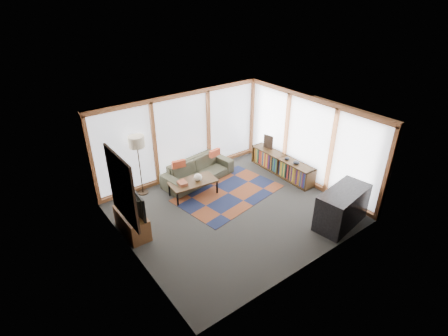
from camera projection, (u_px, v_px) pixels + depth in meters
ground at (233, 211)px, 9.16m from camera, size 5.50×5.50×0.00m
room_envelope at (236, 145)px, 9.08m from camera, size 5.52×5.02×2.62m
rug at (228, 193)px, 9.90m from camera, size 3.11×2.27×0.01m
sofa at (198, 171)px, 10.40m from camera, size 2.31×1.16×0.64m
pillow_left at (179, 164)px, 9.86m from camera, size 0.40×0.18×0.21m
pillow_right at (215, 153)px, 10.50m from camera, size 0.40×0.18×0.21m
floor_lamp at (140, 166)px, 9.51m from camera, size 0.44×0.44×1.75m
coffee_table at (193, 188)px, 9.75m from camera, size 1.35×0.78×0.43m
book_stack at (182, 183)px, 9.46m from camera, size 0.24×0.29×0.09m
vase at (198, 177)px, 9.64m from camera, size 0.27×0.27×0.20m
bookshelf at (282, 165)px, 10.77m from camera, size 0.43×2.35×0.59m
bowl_a at (296, 163)px, 10.19m from camera, size 0.23×0.23×0.10m
bowl_b at (287, 158)px, 10.44m from camera, size 0.19×0.19×0.08m
shelf_picture at (268, 142)px, 11.07m from camera, size 0.11×0.33×0.44m
tv_console at (132, 223)px, 8.25m from camera, size 0.46×1.11×0.56m
television at (132, 203)px, 7.97m from camera, size 0.21×1.04×0.60m
bar_counter at (342, 207)px, 8.47m from camera, size 1.57×0.91×0.94m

